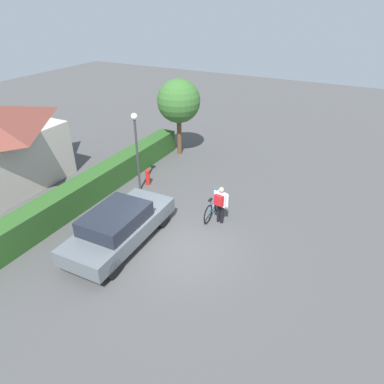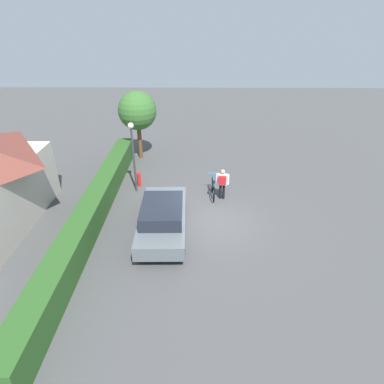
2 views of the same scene
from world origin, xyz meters
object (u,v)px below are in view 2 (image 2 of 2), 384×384
Objects in this scene: person_rider at (222,182)px; street_lamp at (133,147)px; fire_hydrant at (139,179)px; tree_kerbside at (137,111)px; parked_car_near at (163,217)px; bicycle at (213,188)px.

street_lamp reaches higher than person_rider.
street_lamp reaches higher than fire_hydrant.
street_lamp is at bearing 175.13° from fire_hydrant.
tree_kerbside is at bearing 5.70° from street_lamp.
parked_car_near is at bearing -158.59° from fire_hydrant.
fire_hydrant is at bearing -4.87° from street_lamp.
fire_hydrant is (1.04, 3.86, -0.00)m from bicycle.
fire_hydrant is (0.59, -0.05, -1.97)m from street_lamp.
tree_kerbside is 4.73m from fire_hydrant.
fire_hydrant is at bearing 21.41° from parked_car_near.
bicycle is 7.10m from tree_kerbside.
parked_car_near is 8.72m from tree_kerbside.
tree_kerbside is at bearing 42.11° from person_rider.
parked_car_near is at bearing 137.59° from person_rider.
person_rider is 0.38× the size of tree_kerbside.
person_rider reaches higher than bicycle.
bicycle is 4.40m from street_lamp.
parked_car_near is 2.97× the size of person_rider.
tree_kerbside is (4.99, 4.36, 2.54)m from bicycle.
parked_car_near is at bearing -154.85° from street_lamp.
street_lamp reaches higher than parked_car_near.
person_rider is at bearing -107.36° from fire_hydrant.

